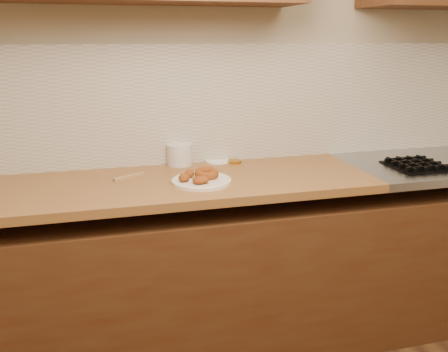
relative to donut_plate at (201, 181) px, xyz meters
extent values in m
cube|color=#BDAE91|center=(0.31, 0.38, 0.44)|extent=(4.00, 0.02, 2.70)
cube|color=#4A3018|center=(0.31, 0.07, -0.52)|extent=(3.60, 0.60, 0.77)
cube|color=olive|center=(-0.34, 0.07, -0.03)|extent=(2.30, 0.62, 0.04)
cube|color=beige|center=(0.31, 0.37, 0.29)|extent=(3.60, 0.02, 0.60)
cube|color=black|center=(1.11, -0.01, 0.00)|extent=(0.26, 0.26, 0.01)
cube|color=black|center=(1.02, -0.01, 0.01)|extent=(0.01, 0.24, 0.02)
cube|color=black|center=(1.11, -0.10, 0.01)|extent=(0.24, 0.01, 0.02)
cube|color=black|center=(1.08, -0.01, 0.01)|extent=(0.01, 0.24, 0.02)
cube|color=black|center=(1.11, -0.04, 0.01)|extent=(0.24, 0.01, 0.02)
cube|color=black|center=(1.14, -0.01, 0.01)|extent=(0.01, 0.24, 0.02)
cube|color=black|center=(1.11, 0.02, 0.01)|extent=(0.24, 0.01, 0.02)
cube|color=black|center=(1.20, -0.01, 0.01)|extent=(0.01, 0.24, 0.02)
cube|color=black|center=(1.11, 0.08, 0.01)|extent=(0.24, 0.01, 0.02)
cylinder|color=white|center=(0.00, 0.00, 0.00)|extent=(0.27, 0.27, 0.02)
torus|color=brown|center=(0.03, 0.03, 0.03)|extent=(0.15, 0.15, 0.05)
ellipsoid|color=brown|center=(-0.05, 0.04, 0.03)|extent=(0.06, 0.06, 0.04)
ellipsoid|color=brown|center=(-0.08, -0.01, 0.03)|extent=(0.06, 0.07, 0.04)
ellipsoid|color=brown|center=(-0.02, -0.06, 0.02)|extent=(0.08, 0.07, 0.03)
ellipsoid|color=brown|center=(0.00, -0.06, 0.02)|extent=(0.07, 0.07, 0.03)
cylinder|color=silver|center=(-0.04, 0.34, 0.05)|extent=(0.16, 0.16, 0.11)
cylinder|color=white|center=(0.16, 0.34, 0.00)|extent=(0.13, 0.13, 0.01)
cylinder|color=#B98623|center=(0.24, 0.30, 0.00)|extent=(0.08, 0.08, 0.01)
cube|color=#A17D50|center=(-0.31, 0.16, 0.00)|extent=(0.15, 0.10, 0.01)
camera|label=1|loc=(-0.42, -2.00, 0.63)|focal=38.00mm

